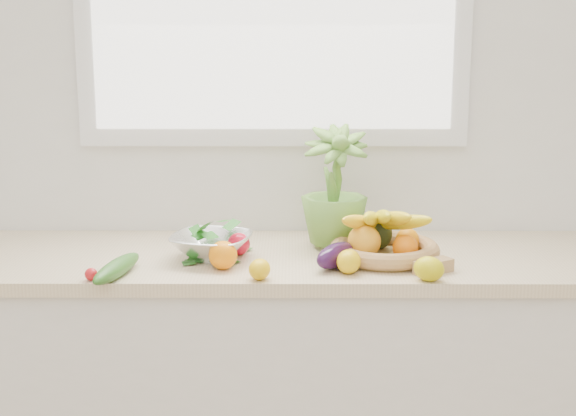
{
  "coord_description": "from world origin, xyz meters",
  "views": [
    {
      "loc": [
        0.06,
        -0.46,
        1.57
      ],
      "look_at": [
        0.05,
        1.93,
        1.05
      ],
      "focal_mm": 50.0,
      "sensor_mm": 36.0,
      "label": 1
    }
  ],
  "objects_px": {
    "eggplant": "(336,255)",
    "cucumber": "(117,268)",
    "potted_herb": "(334,185)",
    "colander_with_spinach": "(211,239)",
    "fruit_basket": "(384,243)",
    "apple": "(239,244)"
  },
  "relations": [
    {
      "from": "eggplant",
      "to": "cucumber",
      "type": "bearing_deg",
      "value": -170.96
    },
    {
      "from": "cucumber",
      "to": "apple",
      "type": "bearing_deg",
      "value": 35.36
    },
    {
      "from": "eggplant",
      "to": "cucumber",
      "type": "height_order",
      "value": "eggplant"
    },
    {
      "from": "eggplant",
      "to": "cucumber",
      "type": "distance_m",
      "value": 0.63
    },
    {
      "from": "eggplant",
      "to": "potted_herb",
      "type": "relative_size",
      "value": 0.49
    },
    {
      "from": "cucumber",
      "to": "colander_with_spinach",
      "type": "height_order",
      "value": "colander_with_spinach"
    },
    {
      "from": "fruit_basket",
      "to": "colander_with_spinach",
      "type": "relative_size",
      "value": 1.24
    },
    {
      "from": "potted_herb",
      "to": "colander_with_spinach",
      "type": "relative_size",
      "value": 1.32
    },
    {
      "from": "apple",
      "to": "fruit_basket",
      "type": "distance_m",
      "value": 0.44
    },
    {
      "from": "fruit_basket",
      "to": "colander_with_spinach",
      "type": "bearing_deg",
      "value": -179.25
    },
    {
      "from": "cucumber",
      "to": "fruit_basket",
      "type": "distance_m",
      "value": 0.79
    },
    {
      "from": "cucumber",
      "to": "potted_herb",
      "type": "relative_size",
      "value": 0.75
    },
    {
      "from": "apple",
      "to": "fruit_basket",
      "type": "relative_size",
      "value": 0.2
    },
    {
      "from": "cucumber",
      "to": "colander_with_spinach",
      "type": "bearing_deg",
      "value": 36.47
    },
    {
      "from": "cucumber",
      "to": "potted_herb",
      "type": "xyz_separation_m",
      "value": [
        0.63,
        0.32,
        0.18
      ]
    },
    {
      "from": "apple",
      "to": "potted_herb",
      "type": "bearing_deg",
      "value": 16.85
    },
    {
      "from": "cucumber",
      "to": "potted_herb",
      "type": "bearing_deg",
      "value": 27.28
    },
    {
      "from": "fruit_basket",
      "to": "eggplant",
      "type": "bearing_deg",
      "value": -148.37
    },
    {
      "from": "potted_herb",
      "to": "colander_with_spinach",
      "type": "bearing_deg",
      "value": -159.77
    },
    {
      "from": "potted_herb",
      "to": "fruit_basket",
      "type": "height_order",
      "value": "potted_herb"
    },
    {
      "from": "colander_with_spinach",
      "to": "cucumber",
      "type": "bearing_deg",
      "value": -143.53
    },
    {
      "from": "potted_herb",
      "to": "cucumber",
      "type": "bearing_deg",
      "value": -152.72
    }
  ]
}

